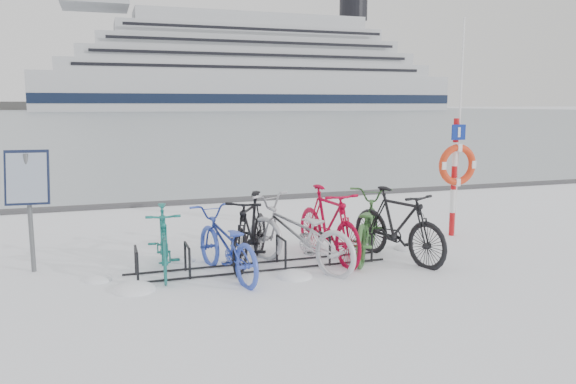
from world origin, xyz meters
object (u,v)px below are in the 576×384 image
object	(u,v)px
info_board	(28,185)
cruise_ferry	(249,74)
bike_rack	(259,256)
lifebuoy_station	(457,165)

from	to	relation	value
info_board	cruise_ferry	bearing A→B (deg)	79.99
bike_rack	cruise_ferry	size ratio (longest dim) A/B	0.03
bike_rack	info_board	bearing A→B (deg)	165.15
bike_rack	info_board	size ratio (longest dim) A/B	2.20
bike_rack	lifebuoy_station	size ratio (longest dim) A/B	0.99
cruise_ferry	bike_rack	bearing A→B (deg)	-104.36
lifebuoy_station	bike_rack	bearing A→B (deg)	-167.98
cruise_ferry	info_board	bearing A→B (deg)	-105.31
bike_rack	lifebuoy_station	distance (m)	4.32
info_board	cruise_ferry	xyz separation A→B (m)	(53.65, 196.04, 12.14)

